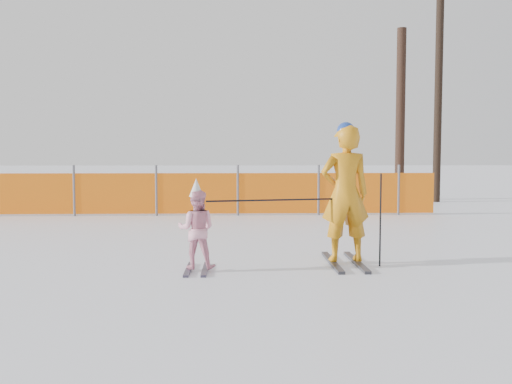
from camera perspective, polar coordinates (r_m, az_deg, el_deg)
ground at (r=7.69m, az=0.12°, el=-7.71°), size 120.00×120.00×0.00m
adult at (r=8.03m, az=8.91°, el=-0.13°), size 0.74×1.46×1.98m
child at (r=7.55m, az=-5.96°, el=-3.66°), size 0.54×0.89×1.22m
ski_poles at (r=7.78m, az=6.15°, el=-1.63°), size 2.38×0.38×1.27m
safety_fence at (r=14.50m, az=-16.19°, el=-0.13°), size 16.91×0.06×1.25m
tree_trunks at (r=19.10m, az=15.68°, el=7.97°), size 1.22×1.09×6.30m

